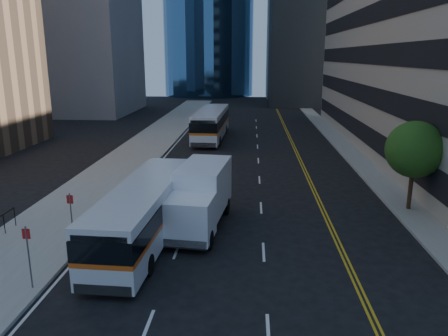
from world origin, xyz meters
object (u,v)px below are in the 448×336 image
street_tree (415,150)px  bus_rear (211,123)px  bus_front (145,211)px  box_truck (200,196)px

street_tree → bus_rear: bearing=121.7°
bus_front → bus_rear: (0.74, 26.91, 0.17)m
bus_front → bus_rear: 26.92m
bus_front → street_tree: bearing=22.8°
bus_front → bus_rear: bus_rear is taller
bus_front → box_truck: 3.14m
street_tree → box_truck: (-11.75, -3.17, -1.96)m
bus_rear → box_truck: box_truck is taller
street_tree → bus_front: bearing=-160.0°
street_tree → bus_front: street_tree is taller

